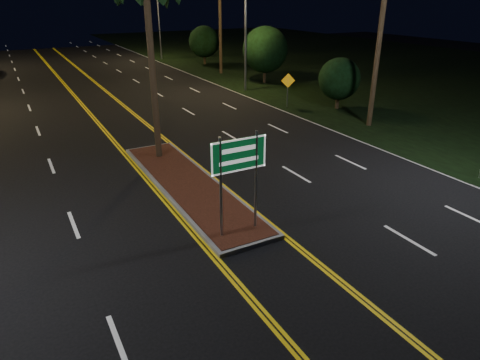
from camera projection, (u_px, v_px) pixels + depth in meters
ground at (289, 283)px, 11.30m from camera, size 120.00×120.00×0.00m
grass_right at (390, 67)px, 44.57m from camera, size 40.00×110.00×0.01m
median_island at (188, 185)px, 16.90m from camera, size 2.25×10.25×0.17m
highway_sign at (239, 164)px, 12.59m from camera, size 1.80×0.08×3.20m
streetlight_right_mid at (241, 14)px, 31.39m from camera, size 1.91×0.44×9.00m
streetlight_right_far at (155, 7)px, 47.48m from camera, size 1.91×0.44×9.00m
shrub_near at (339, 79)px, 27.71m from camera, size 2.70×2.70×3.30m
shrub_mid at (265, 50)px, 35.66m from camera, size 3.78×3.78×4.62m
shrub_far at (204, 42)px, 45.38m from camera, size 3.24×3.24×3.96m
warning_sign at (288, 86)px, 28.26m from camera, size 0.89×0.35×2.24m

